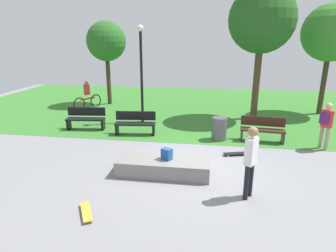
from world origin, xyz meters
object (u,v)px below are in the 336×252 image
concrete_ledge (163,167)px  pedestrian_with_backpack (326,122)px  backpack_on_ledge (167,154)px  park_bench_center_lawn (86,118)px  cyclist_on_bicycle (87,97)px  park_bench_by_oak (262,129)px  tree_broad_elm (106,42)px  trash_bin (219,129)px  tree_slender_maple (262,20)px  lamp_post (141,65)px  skateboard_spare (236,153)px  park_bench_far_left (135,123)px  tree_tall_oak (331,33)px  skater_performing_trick (251,157)px  skateboard_by_ledge (86,212)px

concrete_ledge → pedestrian_with_backpack: size_ratio=1.59×
backpack_on_ledge → park_bench_center_lawn: 5.45m
cyclist_on_bicycle → backpack_on_ledge: bearing=-52.8°
park_bench_by_oak → tree_broad_elm: (-7.81, 5.25, 3.02)m
backpack_on_ledge → trash_bin: size_ratio=0.37×
tree_slender_maple → lamp_post: bearing=-165.1°
concrete_ledge → skateboard_spare: (2.14, 1.70, -0.16)m
pedestrian_with_backpack → trash_bin: bearing=172.6°
park_bench_by_oak → tree_broad_elm: size_ratio=0.35×
tree_slender_maple → backpack_on_ledge: bearing=-116.4°
skateboard_spare → park_bench_far_left: 4.20m
backpack_on_ledge → park_bench_far_left: size_ratio=0.19×
park_bench_far_left → tree_slender_maple: bearing=32.5°
concrete_ledge → tree_tall_oak: size_ratio=0.49×
skater_performing_trick → concrete_ledge: bearing=157.3°
skater_performing_trick → cyclist_on_bicycle: (-7.66, 8.23, -0.44)m
cyclist_on_bicycle → park_bench_center_lawn: bearing=-67.5°
concrete_ledge → park_bench_center_lawn: park_bench_center_lawn is taller
backpack_on_ledge → trash_bin: 3.50m
skateboard_by_ledge → tree_tall_oak: size_ratio=0.15×
skateboard_spare → park_bench_center_lawn: park_bench_center_lawn is taller
park_bench_far_left → lamp_post: lamp_post is taller
tree_slender_maple → lamp_post: 5.65m
concrete_ledge → park_bench_far_left: (-1.69, 3.36, 0.26)m
skater_performing_trick → park_bench_center_lawn: bearing=143.0°
skateboard_by_ledge → pedestrian_with_backpack: size_ratio=0.48×
skater_performing_trick → park_bench_by_oak: bearing=77.0°
concrete_ledge → backpack_on_ledge: 0.40m
tree_broad_elm → lamp_post: tree_broad_elm is taller
backpack_on_ledge → skateboard_spare: backpack_on_ledge is taller
park_bench_far_left → park_bench_center_lawn: bearing=171.0°
concrete_ledge → skater_performing_trick: skater_performing_trick is taller
skateboard_spare → park_bench_by_oak: (1.06, 1.57, 0.42)m
skateboard_spare → cyclist_on_bicycle: cyclist_on_bicycle is taller
skater_performing_trick → skateboard_spare: skater_performing_trick is taller
skateboard_by_ledge → trash_bin: 6.16m
tree_slender_maple → lamp_post: size_ratio=1.40×
skateboard_by_ledge → park_bench_far_left: 5.58m
tree_slender_maple → trash_bin: size_ratio=6.82×
lamp_post → trash_bin: lamp_post is taller
tree_tall_oak → cyclist_on_bicycle: size_ratio=3.29×
skateboard_by_ledge → tree_broad_elm: (-3.25, 10.72, 3.44)m
lamp_post → backpack_on_ledge: bearing=-69.4°
park_bench_by_oak → pedestrian_with_backpack: 2.10m
park_bench_far_left → pedestrian_with_backpack: 6.91m
backpack_on_ledge → cyclist_on_bicycle: size_ratio=0.20×
skateboard_by_ledge → pedestrian_with_backpack: (6.53, 4.92, 0.92)m
concrete_ledge → trash_bin: size_ratio=2.99×
backpack_on_ledge → skateboard_spare: (2.05, 1.66, -0.54)m
park_bench_center_lawn → tree_slender_maple: size_ratio=0.28×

